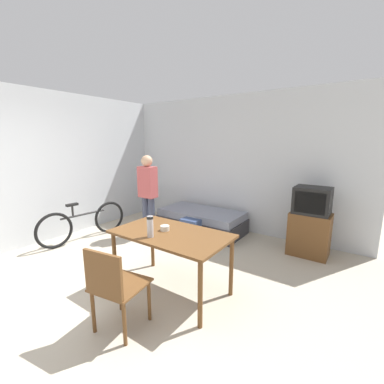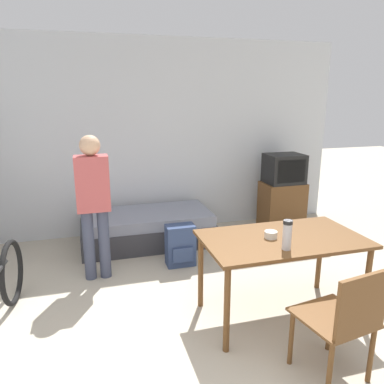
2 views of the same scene
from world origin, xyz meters
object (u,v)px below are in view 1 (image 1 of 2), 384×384
at_px(wooden_chair, 114,285).
at_px(dining_table, 171,239).
at_px(tv, 310,223).
at_px(person_standing, 148,190).
at_px(bicycle, 84,223).
at_px(backpack, 190,233).
at_px(mate_bowl, 165,228).
at_px(daybed, 201,221).
at_px(thermos_flask, 150,226).

bearing_deg(wooden_chair, dining_table, 90.27).
height_order(tv, person_standing, person_standing).
relative_size(bicycle, person_standing, 1.08).
bearing_deg(tv, backpack, -155.25).
distance_m(tv, person_standing, 2.86).
distance_m(tv, backpack, 1.96).
relative_size(wooden_chair, person_standing, 0.56).
bearing_deg(mate_bowl, bicycle, 171.38).
height_order(daybed, dining_table, dining_table).
distance_m(bicycle, mate_bowl, 2.36).
bearing_deg(tv, daybed, -178.58).
distance_m(mate_bowl, backpack, 1.43).
bearing_deg(wooden_chair, mate_bowl, 97.29).
bearing_deg(mate_bowl, daybed, 110.80).
height_order(dining_table, bicycle, dining_table).
xyz_separation_m(tv, dining_table, (-1.16, -2.06, 0.13)).
relative_size(daybed, backpack, 3.51).
xyz_separation_m(tv, mate_bowl, (-1.27, -2.04, 0.24)).
relative_size(bicycle, mate_bowl, 15.33).
distance_m(bicycle, thermos_flask, 2.43).
bearing_deg(dining_table, mate_bowl, 171.30).
xyz_separation_m(dining_table, person_standing, (-1.54, 1.19, 0.23)).
xyz_separation_m(daybed, backpack, (0.26, -0.76, 0.03)).
bearing_deg(backpack, tv, 24.75).
bearing_deg(daybed, person_standing, -129.79).
xyz_separation_m(mate_bowl, backpack, (-0.49, 1.23, -0.54)).
height_order(mate_bowl, backpack, mate_bowl).
relative_size(bicycle, thermos_flask, 6.89).
distance_m(thermos_flask, backpack, 1.69).
distance_m(thermos_flask, mate_bowl, 0.27).
bearing_deg(bicycle, backpack, 26.17).
bearing_deg(thermos_flask, tv, 61.17).
relative_size(wooden_chair, mate_bowl, 7.97).
height_order(bicycle, thermos_flask, thermos_flask).
relative_size(wooden_chair, thermos_flask, 3.58).
height_order(dining_table, backpack, dining_table).
xyz_separation_m(bicycle, backpack, (1.79, 0.88, -0.08)).
relative_size(daybed, dining_table, 1.23).
xyz_separation_m(tv, backpack, (-1.76, -0.81, -0.30)).
height_order(daybed, wooden_chair, wooden_chair).
height_order(wooden_chair, bicycle, wooden_chair).
bearing_deg(mate_bowl, tv, 58.14).
bearing_deg(backpack, bicycle, -153.83).
bearing_deg(person_standing, mate_bowl, -39.31).
distance_m(tv, mate_bowl, 2.41).
distance_m(dining_table, thermos_flask, 0.34).
height_order(daybed, thermos_flask, thermos_flask).
relative_size(daybed, thermos_flask, 7.04).
distance_m(bicycle, person_standing, 1.32).
xyz_separation_m(thermos_flask, mate_bowl, (-0.00, 0.25, -0.10)).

